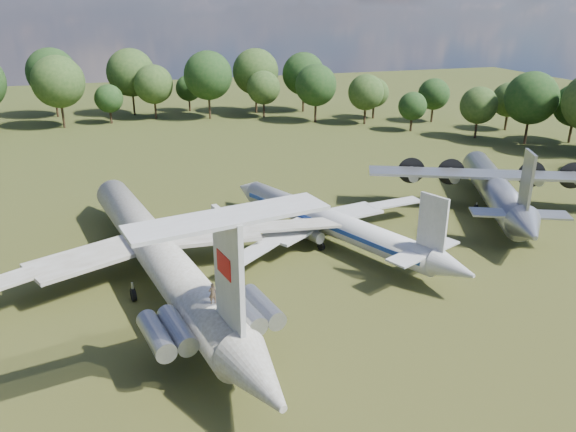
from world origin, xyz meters
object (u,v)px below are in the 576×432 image
object	(u,v)px
il62_airliner	(158,259)
an12_transport	(495,193)
tu104_jet	(331,226)
person_on_il62	(213,293)

from	to	relation	value
il62_airliner	an12_transport	bearing A→B (deg)	-1.08
tu104_jet	il62_airliner	bearing A→B (deg)	169.41
il62_airliner	tu104_jet	world-z (taller)	il62_airliner
tu104_jet	an12_transport	world-z (taller)	an12_transport
tu104_jet	an12_transport	size ratio (longest dim) A/B	1.06
tu104_jet	person_on_il62	distance (m)	25.54
il62_airliner	an12_transport	world-z (taller)	il62_airliner
il62_airliner	person_on_il62	xyz separation A→B (m)	(2.79, -14.46, 3.45)
an12_transport	person_on_il62	xyz separation A→B (m)	(-40.98, -22.05, 3.69)
il62_airliner	person_on_il62	size ratio (longest dim) A/B	32.62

